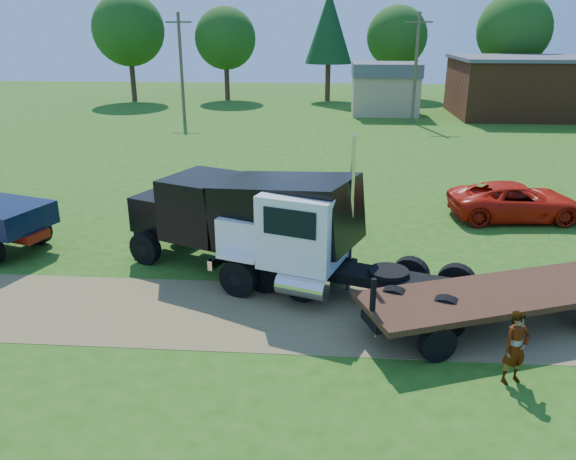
# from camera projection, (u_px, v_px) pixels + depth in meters

# --- Properties ---
(ground) EXTENTS (140.00, 140.00, 0.00)m
(ground) POSITION_uv_depth(u_px,v_px,m) (362.00, 318.00, 16.21)
(ground) COLOR #255412
(ground) RESTS_ON ground
(dirt_track) EXTENTS (120.00, 4.20, 0.01)m
(dirt_track) POSITION_uv_depth(u_px,v_px,m) (362.00, 317.00, 16.21)
(dirt_track) COLOR brown
(dirt_track) RESTS_ON ground
(white_semi_tractor) EXTENTS (8.32, 5.02, 4.95)m
(white_semi_tractor) POSITION_uv_depth(u_px,v_px,m) (308.00, 242.00, 17.25)
(white_semi_tractor) COLOR black
(white_semi_tractor) RESTS_ON ground
(black_dump_truck) EXTENTS (8.37, 5.44, 3.62)m
(black_dump_truck) POSITION_uv_depth(u_px,v_px,m) (246.00, 216.00, 18.63)
(black_dump_truck) COLOR black
(black_dump_truck) RESTS_ON ground
(orange_pickup) EXTENTS (5.89, 3.10, 1.58)m
(orange_pickup) POSITION_uv_depth(u_px,v_px,m) (517.00, 201.00, 24.25)
(orange_pickup) COLOR red
(orange_pickup) RESTS_ON ground
(flatbed_trailer) EXTENTS (8.02, 4.85, 1.97)m
(flatbed_trailer) POSITION_uv_depth(u_px,v_px,m) (497.00, 300.00, 15.41)
(flatbed_trailer) COLOR black
(flatbed_trailer) RESTS_ON ground
(spectator_a) EXTENTS (0.79, 0.68, 1.83)m
(spectator_a) POSITION_uv_depth(u_px,v_px,m) (516.00, 348.00, 13.01)
(spectator_a) COLOR #999999
(spectator_a) RESTS_ON ground
(spectator_b) EXTENTS (0.93, 0.73, 1.87)m
(spectator_b) POSITION_uv_depth(u_px,v_px,m) (345.00, 201.00, 23.81)
(spectator_b) COLOR #999999
(spectator_b) RESTS_ON ground
(brick_building) EXTENTS (15.40, 10.40, 5.30)m
(brick_building) POSITION_uv_depth(u_px,v_px,m) (539.00, 86.00, 51.51)
(brick_building) COLOR brown
(brick_building) RESTS_ON ground
(tan_shed) EXTENTS (6.20, 5.40, 4.70)m
(tan_shed) POSITION_uv_depth(u_px,v_px,m) (385.00, 88.00, 52.56)
(tan_shed) COLOR tan
(tan_shed) RESTS_ON ground
(utility_poles) EXTENTS (42.20, 0.28, 9.00)m
(utility_poles) POSITION_uv_depth(u_px,v_px,m) (416.00, 66.00, 46.95)
(utility_poles) COLOR brown
(utility_poles) RESTS_ON ground
(tree_row) EXTENTS (58.03, 13.26, 11.58)m
(tree_row) POSITION_uv_depth(u_px,v_px,m) (375.00, 32.00, 59.74)
(tree_row) COLOR #342015
(tree_row) RESTS_ON ground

